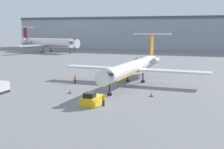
# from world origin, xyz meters

# --- Properties ---
(ground_plane) EXTENTS (600.00, 600.00, 0.00)m
(ground_plane) POSITION_xyz_m (0.00, 0.00, 0.00)
(ground_plane) COLOR slate
(terminal_building) EXTENTS (180.00, 16.80, 16.58)m
(terminal_building) POSITION_xyz_m (0.00, 120.00, 8.32)
(terminal_building) COLOR #9EA3AD
(terminal_building) RESTS_ON ground
(airplane_main) EXTENTS (29.81, 30.95, 9.55)m
(airplane_main) POSITION_xyz_m (0.72, 20.01, 3.25)
(airplane_main) COLOR white
(airplane_main) RESTS_ON ground
(pushback_tug) EXTENTS (2.07, 4.16, 1.91)m
(pushback_tug) POSITION_xyz_m (-0.20, 0.42, 0.72)
(pushback_tug) COLOR yellow
(pushback_tug) RESTS_ON ground
(worker_near_tug) EXTENTS (0.40, 0.24, 1.72)m
(worker_near_tug) POSITION_xyz_m (1.67, 0.13, 0.90)
(worker_near_tug) COLOR #232838
(worker_near_tug) RESTS_ON ground
(worker_by_wing) EXTENTS (0.40, 0.24, 1.68)m
(worker_by_wing) POSITION_xyz_m (-10.02, 15.29, 0.87)
(worker_by_wing) COLOR #232838
(worker_by_wing) RESTS_ON ground
(traffic_cone_left) EXTENTS (0.67, 0.67, 0.63)m
(traffic_cone_left) POSITION_xyz_m (-6.72, 6.48, 0.30)
(traffic_cone_left) COLOR black
(traffic_cone_left) RESTS_ON ground
(traffic_cone_right) EXTENTS (0.61, 0.61, 0.72)m
(traffic_cone_right) POSITION_xyz_m (6.72, 8.50, 0.34)
(traffic_cone_right) COLOR black
(traffic_cone_right) RESTS_ON ground
(airplane_parked_far_left) EXTENTS (33.56, 33.56, 11.36)m
(airplane_parked_far_left) POSITION_xyz_m (-56.73, 84.59, 4.26)
(airplane_parked_far_left) COLOR white
(airplane_parked_far_left) RESTS_ON ground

